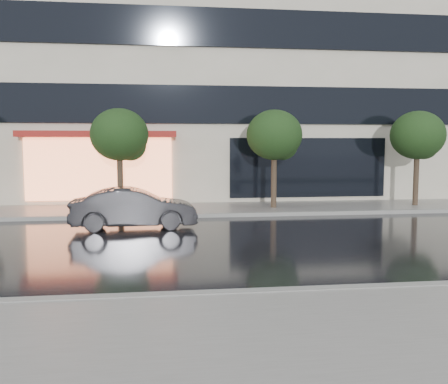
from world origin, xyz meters
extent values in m
plane|color=black|center=(0.00, 0.00, 0.00)|extent=(120.00, 120.00, 0.00)
cube|color=slate|center=(0.00, -3.25, 0.06)|extent=(60.00, 4.50, 0.12)
cube|color=slate|center=(0.00, 10.25, 0.06)|extent=(60.00, 3.50, 0.12)
cube|color=gray|center=(0.00, -1.00, 0.07)|extent=(60.00, 0.25, 0.14)
cube|color=gray|center=(0.00, 8.50, 0.07)|extent=(60.00, 0.25, 0.14)
cube|color=beige|center=(0.00, 18.00, 9.00)|extent=(30.00, 12.00, 18.00)
cube|color=black|center=(0.00, 11.94, 4.30)|extent=(28.00, 0.12, 1.60)
cube|color=black|center=(0.00, 11.94, 7.50)|extent=(28.00, 0.12, 1.60)
cube|color=#FF8C59|center=(-4.00, 11.92, 1.60)|extent=(6.00, 0.10, 2.60)
cube|color=maroon|center=(-4.00, 11.59, 3.05)|extent=(6.40, 0.70, 0.25)
cube|color=black|center=(5.00, 11.94, 1.60)|extent=(7.00, 0.10, 2.60)
cylinder|color=#33261C|center=(-3.00, 10.00, 1.10)|extent=(0.22, 0.22, 2.20)
ellipsoid|color=black|center=(-3.00, 10.00, 3.00)|extent=(2.20, 2.20, 1.98)
sphere|color=black|center=(-2.60, 10.20, 2.60)|extent=(1.20, 1.20, 1.20)
cylinder|color=#33261C|center=(3.00, 10.00, 1.10)|extent=(0.22, 0.22, 2.20)
ellipsoid|color=black|center=(3.00, 10.00, 3.00)|extent=(2.20, 2.20, 1.98)
sphere|color=black|center=(3.40, 10.20, 2.60)|extent=(1.20, 1.20, 1.20)
cylinder|color=#33261C|center=(9.00, 10.00, 1.10)|extent=(0.22, 0.22, 2.20)
ellipsoid|color=black|center=(9.00, 10.00, 3.00)|extent=(2.20, 2.20, 1.98)
sphere|color=black|center=(9.40, 10.20, 2.60)|extent=(1.20, 1.20, 1.20)
imported|color=black|center=(-2.32, 6.42, 0.64)|extent=(3.95, 1.52, 1.28)
camera|label=1|loc=(-1.50, -9.34, 2.70)|focal=40.00mm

